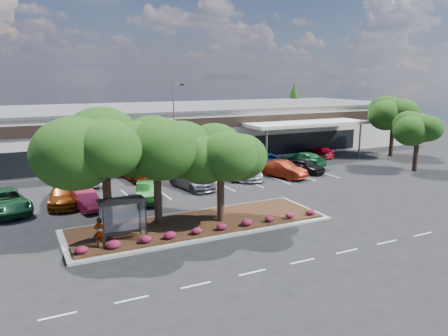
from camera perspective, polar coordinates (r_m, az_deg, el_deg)
name	(u,v)px	position (r m, az deg, el deg)	size (l,w,h in m)	color
ground	(254,240)	(27.78, 3.90, -9.36)	(160.00, 160.00, 0.00)	black
retail_store	(123,131)	(58.18, -13.10, 4.70)	(80.40, 25.20, 6.25)	silver
landscape_island	(199,224)	(30.25, -3.26, -7.30)	(18.00, 6.00, 0.26)	#9D9C98
lane_markings	(189,199)	(36.64, -4.54, -4.11)	(33.12, 20.06, 0.01)	silver
shrub_row	(212,228)	(28.31, -1.58, -7.82)	(17.00, 0.80, 0.50)	maroon
bus_shelter	(121,208)	(27.03, -13.24, -5.10)	(2.75, 1.55, 2.59)	black
island_tree_west	(106,173)	(27.93, -15.16, -0.62)	(7.20, 7.20, 7.89)	#183E10
island_tree_mid	(157,170)	(29.50, -8.74, -0.27)	(6.60, 6.60, 7.32)	#183E10
island_tree_east	(221,175)	(29.66, -0.44, -0.87)	(5.80, 5.80, 6.50)	#183E10
tree_east_near	(417,141)	(51.23, 23.89, 3.19)	(5.60, 5.60, 6.51)	#183E10
tree_east_far	(393,127)	(60.12, 21.18, 5.06)	(6.40, 6.40, 7.62)	#183E10
conifer_north_east	(294,108)	(81.57, 9.09, 7.74)	(3.96, 3.96, 9.00)	#183E10
person_waiting	(100,232)	(26.62, -15.91, -8.08)	(0.66, 0.43, 1.81)	#594C47
light_pole	(175,134)	(46.32, -6.41, 4.48)	(1.41, 0.76, 9.48)	#9D9C98
car_0	(5,202)	(36.72, -26.67, -3.94)	(2.84, 6.16, 1.71)	#174624
car_1	(65,195)	(37.13, -20.11, -3.30)	(2.26, 5.56, 1.61)	#6F2D06
car_2	(85,200)	(35.50, -17.70, -3.96)	(1.53, 4.38, 1.44)	maroon
car_3	(147,192)	(36.45, -10.01, -3.05)	(1.67, 4.80, 1.58)	#164A18
car_4	(191,180)	(40.06, -4.27, -1.52)	(2.30, 5.66, 1.64)	#58575E
car_5	(235,172)	(43.81, 1.48, -0.52)	(1.45, 4.14, 1.37)	white
car_6	(247,170)	(44.13, 3.06, -0.24)	(2.35, 5.78, 1.68)	#B8BEC4
car_7	(283,169)	(44.68, 7.65, -0.16)	(1.81, 5.18, 1.71)	maroon
car_8	(305,166)	(47.15, 10.54, 0.25)	(1.77, 4.41, 1.50)	black
car_10	(88,177)	(43.02, -17.34, -1.19)	(1.79, 4.46, 1.52)	silver
car_11	(134,168)	(46.04, -11.65, -0.04)	(2.58, 5.59, 1.55)	#B2B2B2
car_12	(138,173)	(43.95, -11.22, -0.58)	(2.18, 5.35, 1.55)	maroon
car_13	(188,170)	(44.36, -4.67, -0.31)	(1.60, 4.58, 1.51)	brown
car_14	(232,164)	(48.02, 1.09, 0.55)	(2.22, 4.82, 1.34)	silver
car_15	(266,159)	(50.46, 5.55, 1.15)	(2.51, 5.44, 1.51)	navy
car_16	(303,159)	(50.63, 10.24, 1.13)	(2.32, 5.70, 1.65)	#17532B
car_17	(320,152)	(57.09, 12.41, 2.08)	(1.88, 4.63, 1.34)	#9A0517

